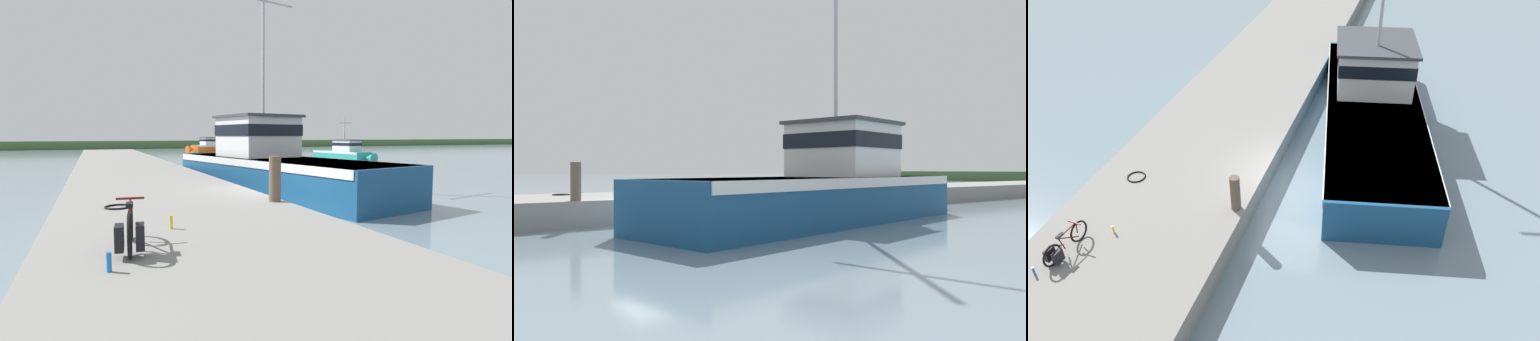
# 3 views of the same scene
# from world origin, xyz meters

# --- Properties ---
(ground_plane) EXTENTS (320.00, 320.00, 0.00)m
(ground_plane) POSITION_xyz_m (0.00, 0.00, 0.00)
(ground_plane) COLOR gray
(dock_pier) EXTENTS (5.56, 80.00, 0.83)m
(dock_pier) POSITION_xyz_m (-3.57, 0.00, 0.42)
(dock_pier) COLOR gray
(dock_pier) RESTS_ON ground_plane
(far_shoreline) EXTENTS (180.00, 5.00, 1.51)m
(far_shoreline) POSITION_xyz_m (30.00, 68.46, 0.75)
(far_shoreline) COLOR #426638
(far_shoreline) RESTS_ON ground_plane
(fishing_boat_main) EXTENTS (6.06, 15.39, 10.41)m
(fishing_boat_main) POSITION_xyz_m (2.12, 5.22, 1.21)
(fishing_boat_main) COLOR navy
(fishing_boat_main) RESTS_ON ground_plane
(boat_blue_far) EXTENTS (7.62, 4.04, 2.30)m
(boat_blue_far) POSITION_xyz_m (10.53, 44.71, 0.85)
(boat_blue_far) COLOR orange
(boat_blue_far) RESTS_ON ground_plane
(boat_white_moored) EXTENTS (2.68, 7.87, 4.30)m
(boat_white_moored) POSITION_xyz_m (17.46, 21.42, 0.83)
(boat_white_moored) COLOR teal
(boat_white_moored) RESTS_ON ground_plane
(bicycle_touring) EXTENTS (0.53, 1.69, 0.72)m
(bicycle_touring) POSITION_xyz_m (-4.96, -5.51, 1.16)
(bicycle_touring) COLOR black
(bicycle_touring) RESTS_ON dock_pier
(mooring_post) EXTENTS (0.31, 0.31, 1.18)m
(mooring_post) POSITION_xyz_m (-1.08, -2.25, 1.42)
(mooring_post) COLOR brown
(mooring_post) RESTS_ON dock_pier
(hose_coil) EXTENTS (0.63, 0.63, 0.05)m
(hose_coil) POSITION_xyz_m (-4.91, -1.66, 0.86)
(hose_coil) COLOR black
(hose_coil) RESTS_ON dock_pier
(water_bottle_by_bike) EXTENTS (0.06, 0.06, 0.25)m
(water_bottle_by_bike) POSITION_xyz_m (-5.29, -6.34, 0.96)
(water_bottle_by_bike) COLOR blue
(water_bottle_by_bike) RESTS_ON dock_pier
(water_bottle_on_curb) EXTENTS (0.06, 0.06, 0.25)m
(water_bottle_on_curb) POSITION_xyz_m (-4.14, -4.31, 0.96)
(water_bottle_on_curb) COLOR yellow
(water_bottle_on_curb) RESTS_ON dock_pier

